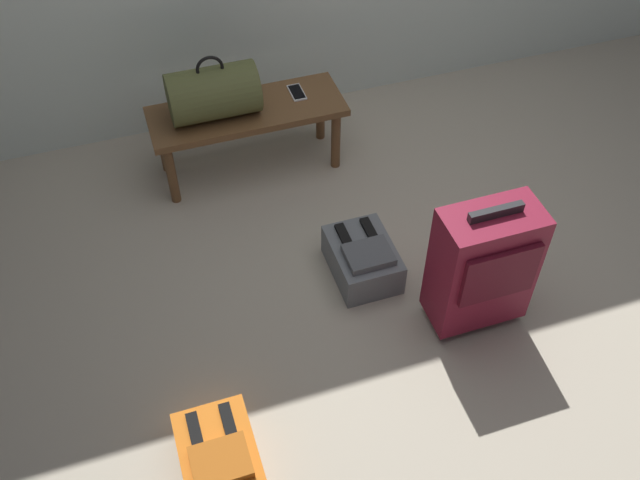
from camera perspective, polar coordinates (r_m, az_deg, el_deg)
The scene contains 7 objects.
ground_plane at distance 3.36m, azimuth 7.22°, elevation -3.85°, with size 6.60×6.60×0.00m, color #B2A893.
bench at distance 3.74m, azimuth -5.84°, elevation 9.68°, with size 1.00×0.36×0.39m.
duffel_bag_olive at distance 3.60m, azimuth -8.55°, elevation 11.56°, with size 0.44×0.26×0.34m.
cell_phone at distance 3.79m, azimuth -1.87°, elevation 11.72°, with size 0.07×0.14×0.01m.
suitcase_upright_burgundy at distance 3.04m, azimuth 12.91°, elevation -2.00°, with size 0.41×0.25×0.67m.
backpack_orange at distance 2.80m, azimuth -8.05°, elevation -16.90°, with size 0.28×0.38×0.21m.
backpack_grey at distance 3.33m, azimuth 3.44°, elevation -1.51°, with size 0.28×0.38×0.21m.
Camera 1 is at (-1.06, -1.86, 2.58)m, focal length 40.02 mm.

